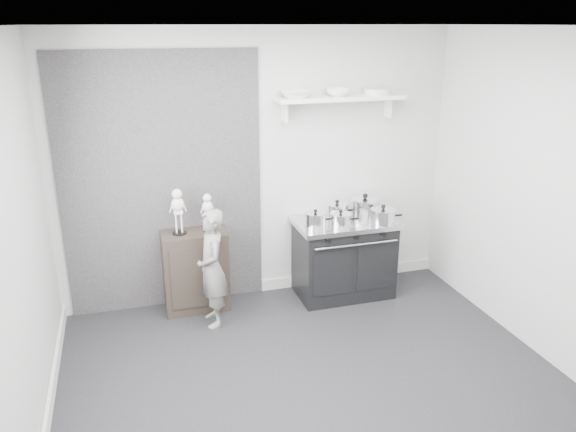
% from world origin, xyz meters
% --- Properties ---
extents(ground, '(4.00, 4.00, 0.00)m').
position_xyz_m(ground, '(0.00, 0.00, 0.00)').
color(ground, black).
rests_on(ground, ground).
extents(room_shell, '(4.02, 3.62, 2.71)m').
position_xyz_m(room_shell, '(-0.09, 0.15, 1.64)').
color(room_shell, silver).
rests_on(room_shell, ground).
extents(wall_shelf, '(1.30, 0.26, 0.24)m').
position_xyz_m(wall_shelf, '(0.80, 1.68, 2.01)').
color(wall_shelf, white).
rests_on(wall_shelf, room_shell).
extents(stove, '(1.02, 0.64, 0.82)m').
position_xyz_m(stove, '(0.81, 1.48, 0.41)').
color(stove, black).
rests_on(stove, ground).
extents(side_cabinet, '(0.62, 0.36, 0.81)m').
position_xyz_m(side_cabinet, '(-0.71, 1.61, 0.40)').
color(side_cabinet, black).
rests_on(side_cabinet, ground).
extents(child, '(0.28, 0.42, 1.13)m').
position_xyz_m(child, '(-0.60, 1.25, 0.57)').
color(child, slate).
rests_on(child, ground).
extents(pot_front_left, '(0.30, 0.21, 0.18)m').
position_xyz_m(pot_front_left, '(0.46, 1.39, 0.89)').
color(pot_front_left, silver).
rests_on(pot_front_left, stove).
extents(pot_back_left, '(0.32, 0.23, 0.20)m').
position_xyz_m(pot_back_left, '(0.76, 1.58, 0.89)').
color(pot_back_left, silver).
rests_on(pot_back_left, stove).
extents(pot_back_right, '(0.39, 0.30, 0.23)m').
position_xyz_m(pot_back_right, '(1.07, 1.59, 0.91)').
color(pot_back_right, silver).
rests_on(pot_back_right, stove).
extents(pot_front_right, '(0.34, 0.25, 0.19)m').
position_xyz_m(pot_front_right, '(1.14, 1.30, 0.89)').
color(pot_front_right, silver).
rests_on(pot_front_right, stove).
extents(pot_front_center, '(0.30, 0.21, 0.17)m').
position_xyz_m(pot_front_center, '(0.71, 1.35, 0.88)').
color(pot_front_center, silver).
rests_on(pot_front_center, stove).
extents(skeleton_full, '(0.14, 0.09, 0.51)m').
position_xyz_m(skeleton_full, '(-0.84, 1.61, 1.06)').
color(skeleton_full, silver).
rests_on(skeleton_full, side_cabinet).
extents(skeleton_torso, '(0.12, 0.08, 0.43)m').
position_xyz_m(skeleton_torso, '(-0.56, 1.61, 1.02)').
color(skeleton_torso, silver).
rests_on(skeleton_torso, side_cabinet).
extents(bowl_large, '(0.30, 0.30, 0.07)m').
position_xyz_m(bowl_large, '(0.33, 1.67, 2.08)').
color(bowl_large, white).
rests_on(bowl_large, wall_shelf).
extents(bowl_small, '(0.23, 0.23, 0.07)m').
position_xyz_m(bowl_small, '(0.77, 1.67, 2.08)').
color(bowl_small, white).
rests_on(bowl_small, wall_shelf).
extents(plate_stack, '(0.26, 0.26, 0.06)m').
position_xyz_m(plate_stack, '(1.18, 1.67, 2.07)').
color(plate_stack, silver).
rests_on(plate_stack, wall_shelf).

